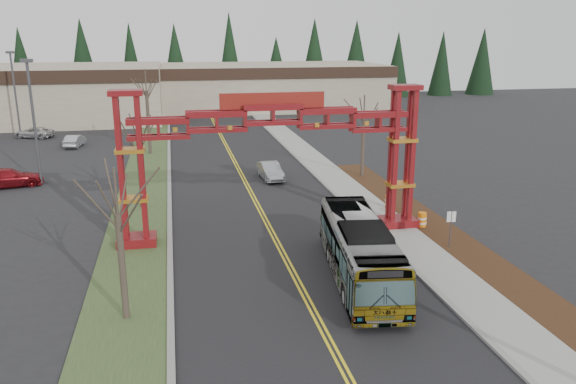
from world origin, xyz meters
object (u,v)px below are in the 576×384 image
object	(u,v)px
bare_tree_right_far	(364,119)
barrel_north	(389,202)
transit_bus	(360,251)
parked_car_mid_a	(8,178)
parked_car_far_b	(34,132)
gateway_arch	(273,138)
retail_building_east	(266,86)
parked_car_far_a	(75,141)
bare_tree_median_mid	(138,141)
bare_tree_median_far	(146,91)
barrel_south	(422,220)
bare_tree_median_near	(118,215)
silver_sedan	(270,171)
street_sign	(451,222)
barrel_mid	(406,212)
light_pole_far	(15,88)
light_pole_near	(33,114)

from	to	relation	value
bare_tree_right_far	barrel_north	distance (m)	10.32
transit_bus	parked_car_mid_a	world-z (taller)	transit_bus
parked_car_far_b	gateway_arch	bearing A→B (deg)	51.83
gateway_arch	transit_bus	distance (m)	8.84
retail_building_east	parked_car_far_a	size ratio (longest dim) A/B	9.53
parked_car_mid_a	bare_tree_median_mid	distance (m)	13.95
barrel_north	bare_tree_median_far	bearing A→B (deg)	126.49
parked_car_far_a	barrel_south	world-z (taller)	parked_car_far_a
bare_tree_right_far	bare_tree_median_near	bearing A→B (deg)	-129.66
parked_car_far_b	bare_tree_median_near	xyz separation A→B (m)	(13.67, -47.50, 4.08)
silver_sedan	bare_tree_median_mid	bearing A→B (deg)	-152.47
transit_bus	barrel_south	size ratio (longest dim) A/B	10.68
bare_tree_median_far	barrel_south	distance (m)	32.48
parked_car_far_b	barrel_north	xyz separation A→B (m)	(30.48, -35.03, -0.10)
bare_tree_median_mid	parked_car_far_b	bearing A→B (deg)	113.66
transit_bus	street_sign	distance (m)	6.97
barrel_mid	barrel_north	size ratio (longest dim) A/B	0.96
parked_car_mid_a	barrel_south	bearing A→B (deg)	-133.56
bare_tree_right_far	transit_bus	bearing A→B (deg)	-109.32
gateway_arch	light_pole_far	xyz separation A→B (m)	(-23.26, 38.99, -0.23)
light_pole_near	bare_tree_median_near	bearing A→B (deg)	-71.21
gateway_arch	parked_car_far_b	distance (m)	44.59
retail_building_east	light_pole_far	world-z (taller)	light_pole_far
gateway_arch	light_pole_far	world-z (taller)	light_pole_far
gateway_arch	retail_building_east	size ratio (longest dim) A/B	0.48
parked_car_mid_a	bare_tree_median_mid	size ratio (longest dim) A/B	0.76
parked_car_far_b	bare_tree_median_far	distance (m)	19.26
light_pole_near	barrel_south	bearing A→B (deg)	-31.76
barrel_south	light_pole_far	bearing A→B (deg)	129.59
gateway_arch	parked_car_far_a	xyz separation A→B (m)	(-16.13, 31.89, -5.33)
bare_tree_right_far	gateway_arch	bearing A→B (deg)	-127.95
bare_tree_right_far	barrel_south	bearing A→B (deg)	-92.59
bare_tree_right_far	barrel_north	world-z (taller)	bare_tree_right_far
bare_tree_median_mid	light_pole_near	size ratio (longest dim) A/B	0.68
bare_tree_median_mid	bare_tree_median_far	bearing A→B (deg)	90.00
street_sign	parked_car_far_b	bearing A→B (deg)	126.03
parked_car_mid_a	barrel_north	distance (m)	29.93
bare_tree_median_far	barrel_mid	bearing A→B (deg)	-55.52
street_sign	light_pole_far	bearing A→B (deg)	127.15
gateway_arch	transit_bus	size ratio (longest dim) A/B	1.67
barrel_south	bare_tree_right_far	bearing A→B (deg)	87.41
retail_building_east	bare_tree_right_far	distance (m)	49.15
parked_car_mid_a	parked_car_far_a	bearing A→B (deg)	-22.82
silver_sedan	parked_car_far_b	size ratio (longest dim) A/B	0.94
bare_tree_median_mid	street_sign	distance (m)	21.12
transit_bus	parked_car_far_b	distance (m)	51.88
bare_tree_median_near	barrel_north	distance (m)	21.34
gateway_arch	barrel_mid	distance (m)	10.72
bare_tree_median_mid	bare_tree_right_far	size ratio (longest dim) A/B	0.98
light_pole_far	parked_car_mid_a	bearing A→B (deg)	-79.01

